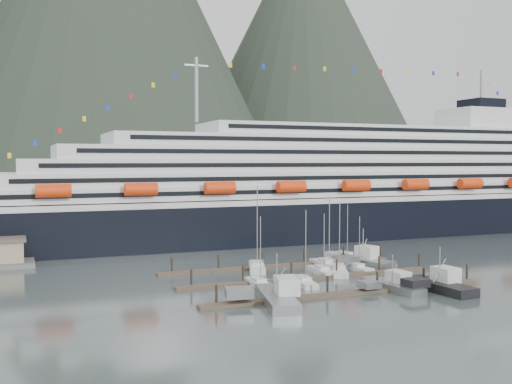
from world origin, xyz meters
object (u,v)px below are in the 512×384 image
sailboat_e (257,268)px  sailboat_g (344,257)px  trawler_a (276,297)px  trawler_d (439,285)px  sailboat_d (339,271)px  trawler_c (392,285)px  sailboat_a (259,284)px  sailboat_f (327,265)px  cruise_ship (337,192)px  sailboat_c (322,271)px  sailboat_b (304,282)px  trawler_e (363,261)px  sailboat_h (357,268)px

sailboat_e → sailboat_g: (22.02, 5.33, -0.05)m
trawler_a → trawler_d: size_ratio=1.14×
sailboat_d → trawler_c: 16.03m
sailboat_a → trawler_c: 21.43m
sailboat_f → sailboat_a: bearing=121.7°
sailboat_a → sailboat_d: 18.92m
cruise_ship → sailboat_c: cruise_ship is taller
sailboat_b → sailboat_d: (10.62, 6.90, 0.01)m
cruise_ship → sailboat_c: 58.09m
trawler_a → trawler_d: 27.55m
sailboat_e → trawler_e: (20.78, -3.89, 0.55)m
sailboat_g → sailboat_e: bearing=90.4°
sailboat_g → trawler_c: sailboat_g is taller
sailboat_d → sailboat_b: bearing=148.7°
trawler_d → trawler_e: 23.69m
sailboat_f → sailboat_h: bearing=-143.8°
sailboat_b → trawler_d: bearing=-114.6°
sailboat_f → sailboat_h: (3.62, -5.07, -0.05)m
sailboat_h → trawler_d: sailboat_h is taller
cruise_ship → sailboat_b: (-37.92, -55.58, -11.63)m
trawler_d → sailboat_e: bearing=31.2°
sailboat_a → sailboat_b: size_ratio=0.93×
trawler_d → trawler_e: trawler_e is taller
sailboat_f → trawler_e: size_ratio=1.08×
sailboat_a → sailboat_d: sailboat_d is taller
trawler_c → trawler_e: trawler_e is taller
sailboat_g → sailboat_f: bearing=119.3°
sailboat_e → sailboat_h: sailboat_e is taller
sailboat_d → sailboat_h: size_ratio=1.29×
sailboat_d → sailboat_f: bearing=18.2°
sailboat_h → trawler_c: 17.49m
cruise_ship → sailboat_f: cruise_ship is taller
sailboat_c → sailboat_f: size_ratio=0.81×
sailboat_d → sailboat_h: (4.42, 1.01, -0.03)m
sailboat_g → trawler_e: size_ratio=0.91×
sailboat_b → sailboat_d: sailboat_d is taller
sailboat_e → trawler_c: size_ratio=1.32×
cruise_ship → sailboat_h: 54.15m
sailboat_a → trawler_e: bearing=-68.1°
trawler_c → sailboat_a: bearing=53.8°
sailboat_b → sailboat_f: size_ratio=0.91×
cruise_ship → sailboat_h: (-22.88, -47.67, -11.65)m
sailboat_a → sailboat_g: size_ratio=1.01×
sailboat_b → trawler_e: (18.52, 11.40, 0.60)m
sailboat_e → trawler_c: 27.80m
sailboat_a → sailboat_c: sailboat_a is taller
trawler_c → sailboat_e: bearing=22.3°
trawler_d → sailboat_g: bearing=-8.3°
sailboat_h → cruise_ship: bearing=-31.0°
sailboat_f → trawler_d: bearing=-165.3°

